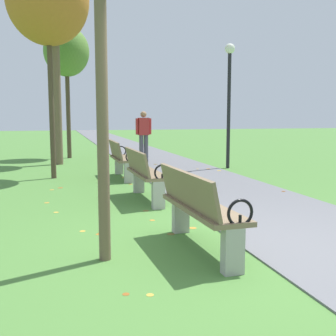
{
  "coord_description": "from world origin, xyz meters",
  "views": [
    {
      "loc": [
        -1.99,
        -4.2,
        1.49
      ],
      "look_at": [
        -0.05,
        2.95,
        0.55
      ],
      "focal_mm": 44.1,
      "sensor_mm": 36.0,
      "label": 1
    }
  ],
  "objects_px": {
    "pedestrian_walking": "(144,133)",
    "lamp_post": "(229,86)",
    "park_bench_1": "(198,208)",
    "park_bench_2": "(145,173)",
    "park_bench_3": "(121,158)",
    "tree_4": "(66,52)",
    "tree_2": "(48,0)",
    "tree_3": "(54,16)"
  },
  "relations": [
    {
      "from": "park_bench_2",
      "to": "lamp_post",
      "type": "xyz_separation_m",
      "value": [
        3.24,
        3.81,
        1.82
      ]
    },
    {
      "from": "park_bench_3",
      "to": "pedestrian_walking",
      "type": "distance_m",
      "value": 3.71
    },
    {
      "from": "pedestrian_walking",
      "to": "lamp_post",
      "type": "height_order",
      "value": "lamp_post"
    },
    {
      "from": "park_bench_2",
      "to": "lamp_post",
      "type": "height_order",
      "value": "lamp_post"
    },
    {
      "from": "pedestrian_walking",
      "to": "lamp_post",
      "type": "bearing_deg",
      "value": -49.85
    },
    {
      "from": "tree_2",
      "to": "tree_3",
      "type": "xyz_separation_m",
      "value": [
        0.15,
        2.93,
        0.31
      ]
    },
    {
      "from": "tree_3",
      "to": "lamp_post",
      "type": "bearing_deg",
      "value": -25.69
    },
    {
      "from": "tree_3",
      "to": "tree_4",
      "type": "distance_m",
      "value": 2.1
    },
    {
      "from": "tree_4",
      "to": "lamp_post",
      "type": "bearing_deg",
      "value": -44.19
    },
    {
      "from": "tree_2",
      "to": "tree_4",
      "type": "xyz_separation_m",
      "value": [
        0.52,
        4.85,
        -0.44
      ]
    },
    {
      "from": "tree_3",
      "to": "tree_4",
      "type": "relative_size",
      "value": 1.19
    },
    {
      "from": "park_bench_1",
      "to": "park_bench_3",
      "type": "bearing_deg",
      "value": 90.0
    },
    {
      "from": "park_bench_2",
      "to": "tree_3",
      "type": "relative_size",
      "value": 0.3
    },
    {
      "from": "tree_2",
      "to": "pedestrian_walking",
      "type": "relative_size",
      "value": 3.18
    },
    {
      "from": "tree_4",
      "to": "lamp_post",
      "type": "relative_size",
      "value": 1.31
    },
    {
      "from": "park_bench_1",
      "to": "tree_4",
      "type": "bearing_deg",
      "value": 95.51
    },
    {
      "from": "park_bench_2",
      "to": "park_bench_3",
      "type": "height_order",
      "value": "same"
    },
    {
      "from": "park_bench_1",
      "to": "pedestrian_walking",
      "type": "relative_size",
      "value": 1.0
    },
    {
      "from": "park_bench_3",
      "to": "pedestrian_walking",
      "type": "height_order",
      "value": "pedestrian_walking"
    },
    {
      "from": "tree_4",
      "to": "pedestrian_walking",
      "type": "bearing_deg",
      "value": -38.35
    },
    {
      "from": "park_bench_1",
      "to": "lamp_post",
      "type": "distance_m",
      "value": 7.64
    },
    {
      "from": "lamp_post",
      "to": "park_bench_2",
      "type": "bearing_deg",
      "value": -130.36
    },
    {
      "from": "park_bench_3",
      "to": "tree_3",
      "type": "relative_size",
      "value": 0.29
    },
    {
      "from": "tree_4",
      "to": "pedestrian_walking",
      "type": "relative_size",
      "value": 2.82
    },
    {
      "from": "park_bench_1",
      "to": "park_bench_2",
      "type": "xyz_separation_m",
      "value": [
        -0.0,
        2.86,
        0.0
      ]
    },
    {
      "from": "park_bench_2",
      "to": "lamp_post",
      "type": "bearing_deg",
      "value": 49.64
    },
    {
      "from": "park_bench_2",
      "to": "tree_4",
      "type": "height_order",
      "value": "tree_4"
    },
    {
      "from": "park_bench_1",
      "to": "lamp_post",
      "type": "height_order",
      "value": "lamp_post"
    },
    {
      "from": "pedestrian_walking",
      "to": "lamp_post",
      "type": "relative_size",
      "value": 0.47
    },
    {
      "from": "lamp_post",
      "to": "park_bench_3",
      "type": "bearing_deg",
      "value": -160.92
    },
    {
      "from": "park_bench_1",
      "to": "tree_2",
      "type": "distance_m",
      "value": 7.17
    },
    {
      "from": "park_bench_2",
      "to": "lamp_post",
      "type": "distance_m",
      "value": 5.33
    },
    {
      "from": "park_bench_2",
      "to": "pedestrian_walking",
      "type": "relative_size",
      "value": 0.99
    },
    {
      "from": "tree_3",
      "to": "pedestrian_walking",
      "type": "height_order",
      "value": "tree_3"
    },
    {
      "from": "park_bench_1",
      "to": "tree_3",
      "type": "distance_m",
      "value": 9.85
    },
    {
      "from": "park_bench_1",
      "to": "pedestrian_walking",
      "type": "distance_m",
      "value": 9.11
    },
    {
      "from": "tree_2",
      "to": "lamp_post",
      "type": "height_order",
      "value": "tree_2"
    },
    {
      "from": "tree_2",
      "to": "pedestrian_walking",
      "type": "height_order",
      "value": "tree_2"
    },
    {
      "from": "park_bench_3",
      "to": "tree_2",
      "type": "distance_m",
      "value": 3.97
    },
    {
      "from": "park_bench_3",
      "to": "tree_4",
      "type": "relative_size",
      "value": 0.35
    },
    {
      "from": "lamp_post",
      "to": "tree_4",
      "type": "bearing_deg",
      "value": 135.81
    },
    {
      "from": "tree_3",
      "to": "tree_4",
      "type": "xyz_separation_m",
      "value": [
        0.37,
        1.93,
        -0.75
      ]
    }
  ]
}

